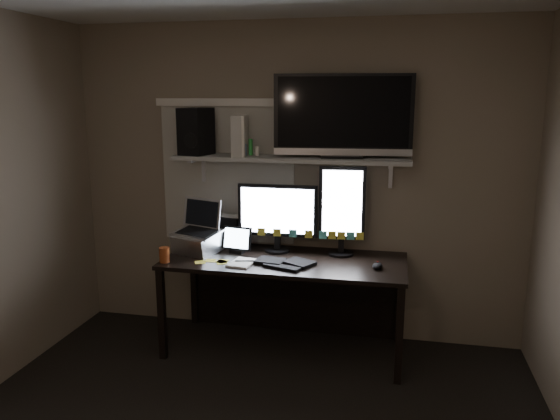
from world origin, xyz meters
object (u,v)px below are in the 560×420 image
(keyboard, at_px, (285,262))
(monitor_landscape, at_px, (278,218))
(monitor_portrait, at_px, (342,210))
(tablet, at_px, (237,240))
(game_console, at_px, (241,136))
(desk, at_px, (288,276))
(mouse, at_px, (377,266))
(laptop, at_px, (197,228))
(cup, at_px, (164,255))
(tv, at_px, (343,116))
(speaker, at_px, (196,131))

(keyboard, bearing_deg, monitor_landscape, 130.10)
(monitor_portrait, relative_size, tablet, 2.89)
(game_console, bearing_deg, desk, -18.17)
(monitor_portrait, bearing_deg, monitor_landscape, 177.21)
(desk, bearing_deg, monitor_portrait, 11.45)
(mouse, relative_size, laptop, 0.28)
(desk, relative_size, game_console, 5.88)
(laptop, relative_size, game_console, 1.31)
(desk, height_order, cup, cup)
(tablet, relative_size, tv, 0.24)
(monitor_portrait, distance_m, speaker, 1.28)
(keyboard, bearing_deg, mouse, 21.23)
(mouse, distance_m, laptop, 1.41)
(tablet, relative_size, laptop, 0.60)
(speaker, bearing_deg, monitor_portrait, 15.49)
(mouse, bearing_deg, monitor_portrait, 143.26)
(game_console, bearing_deg, cup, -146.37)
(cup, relative_size, speaker, 0.31)
(tablet, bearing_deg, mouse, 0.15)
(monitor_portrait, distance_m, game_console, 0.96)
(laptop, relative_size, speaker, 1.12)
(monitor_portrait, distance_m, tablet, 0.84)
(monitor_landscape, xyz_separation_m, laptop, (-0.60, -0.16, -0.07))
(keyboard, relative_size, cup, 3.84)
(desk, xyz_separation_m, game_console, (-0.38, 0.06, 1.08))
(monitor_portrait, relative_size, laptop, 1.74)
(monitor_portrait, relative_size, tv, 0.69)
(monitor_landscape, xyz_separation_m, tablet, (-0.30, -0.10, -0.17))
(keyboard, bearing_deg, monitor_portrait, 58.75)
(desk, bearing_deg, speaker, 175.71)
(monitor_landscape, bearing_deg, keyboard, -69.06)
(monitor_portrait, xyz_separation_m, cup, (-1.25, -0.46, -0.29))
(desk, xyz_separation_m, keyboard, (0.02, -0.24, 0.19))
(keyboard, bearing_deg, desk, 113.98)
(laptop, xyz_separation_m, game_console, (0.32, 0.15, 0.70))
(game_console, relative_size, speaker, 0.85)
(monitor_portrait, bearing_deg, desk, -173.19)
(tv, relative_size, game_console, 3.32)
(keyboard, bearing_deg, tv, 60.42)
(desk, relative_size, tablet, 7.42)
(tablet, xyz_separation_m, game_console, (0.02, 0.10, 0.80))
(game_console, bearing_deg, speaker, 171.07)
(mouse, height_order, tv, tv)
(laptop, distance_m, speaker, 0.75)
(mouse, xyz_separation_m, speaker, (-1.43, 0.26, 0.91))
(desk, height_order, monitor_portrait, monitor_portrait)
(mouse, distance_m, cup, 1.55)
(desk, distance_m, monitor_landscape, 0.47)
(game_console, height_order, speaker, speaker)
(desk, bearing_deg, tv, 13.17)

